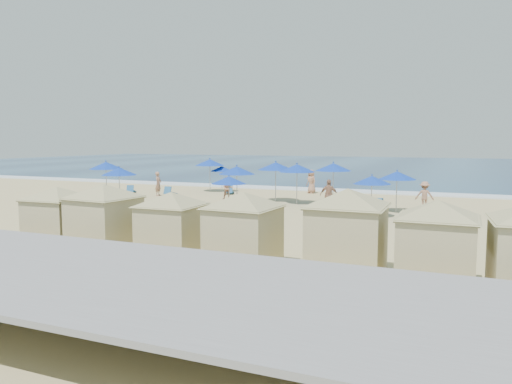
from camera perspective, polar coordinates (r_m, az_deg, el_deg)
ground at (r=26.55m, az=-2.42°, el=-2.87°), size 160.00×160.00×0.00m
ocean at (r=79.54m, az=15.09°, el=2.87°), size 160.00×80.00×0.06m
surf_line at (r=40.95m, az=7.05°, el=0.28°), size 160.00×2.50×0.08m
seawall at (r=15.64m, az=-24.65°, el=-7.27°), size 160.00×6.10×1.22m
trash_bin at (r=21.73m, az=-2.49°, el=-3.73°), size 1.10×1.10×0.84m
cabana_0 at (r=20.18m, az=-21.74°, el=-1.88°), size 4.11×4.11×2.58m
cabana_1 at (r=18.72m, az=-16.97°, el=-1.95°), size 4.41×4.41×2.77m
cabana_2 at (r=17.23m, az=-9.63°, el=-2.85°), size 4.08×4.08×2.56m
cabana_3 at (r=15.78m, az=-1.45°, el=-3.27°), size 4.31×4.31×2.71m
cabana_4 at (r=15.14m, az=10.39°, el=-3.30°), size 4.66×4.66×2.92m
cabana_5 at (r=14.45m, az=19.99°, el=-4.46°), size 4.34×4.34×2.72m
umbrella_0 at (r=36.27m, az=-16.78°, el=2.92°), size 2.34×2.34×2.66m
umbrella_1 at (r=39.46m, az=-5.31°, el=3.39°), size 2.34×2.34×2.66m
umbrella_2 at (r=31.87m, az=-15.38°, el=2.29°), size 2.18×2.18×2.48m
umbrella_3 at (r=39.38m, az=-3.93°, el=2.67°), size 1.84×1.84×2.09m
umbrella_4 at (r=30.43m, az=-2.20°, el=2.49°), size 2.26×2.26×2.58m
umbrella_5 at (r=27.03m, az=-3.11°, el=1.37°), size 1.94×1.94×2.21m
umbrella_6 at (r=33.03m, az=2.26°, el=2.97°), size 2.38×2.38×2.71m
umbrella_7 at (r=31.76m, az=4.71°, el=2.74°), size 2.33×2.33×2.65m
umbrella_8 at (r=32.81m, az=8.83°, el=2.84°), size 2.35×2.35×2.68m
umbrella_9 at (r=29.07m, az=15.82°, el=1.84°), size 2.13×2.13×2.42m
umbrella_10 at (r=26.90m, az=13.10°, el=1.35°), size 2.01×2.01×2.29m
beach_chair_0 at (r=39.49m, az=-14.08°, el=0.20°), size 0.97×1.29×0.65m
beach_chair_1 at (r=37.49m, az=-9.84°, el=0.00°), size 0.66×1.27×0.68m
beach_chair_2 at (r=37.66m, az=-3.07°, el=0.12°), size 0.95×1.38×0.70m
beach_chair_3 at (r=27.36m, az=-3.74°, el=-2.14°), size 0.74×1.26×0.65m
beach_chair_4 at (r=28.06m, az=11.17°, el=-1.96°), size 0.85×1.46×0.76m
beach_chair_5 at (r=30.45m, az=13.94°, el=-1.45°), size 0.73×1.33×0.69m
beachgoer_0 at (r=37.16m, az=-11.10°, el=0.93°), size 0.53×0.70×1.76m
beachgoer_1 at (r=34.06m, az=-3.25°, el=0.42°), size 0.95×0.87×1.58m
beachgoer_2 at (r=29.13m, az=8.34°, el=-0.34°), size 1.09×0.51×1.81m
beachgoer_3 at (r=31.21m, az=18.70°, el=-0.34°), size 1.10×0.69×1.63m
beachgoer_4 at (r=38.42m, az=6.35°, el=1.21°), size 1.06×0.94×1.81m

